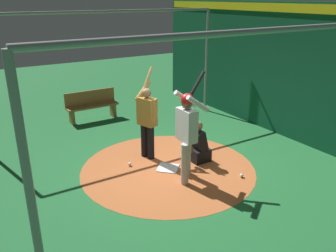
{
  "coord_description": "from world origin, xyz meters",
  "views": [
    {
      "loc": [
        3.46,
        5.57,
        3.4
      ],
      "look_at": [
        0.0,
        0.0,
        0.95
      ],
      "focal_mm": 37.36,
      "sensor_mm": 36.0,
      "label": 1
    }
  ],
  "objects_px": {
    "baseball_0": "(242,176)",
    "catcher": "(198,146)",
    "baseball_1": "(130,164)",
    "home_plate": "(168,168)",
    "visitor": "(147,118)",
    "bench": "(92,105)",
    "batter": "(187,129)"
  },
  "relations": [
    {
      "from": "baseball_0",
      "to": "catcher",
      "type": "bearing_deg",
      "value": -74.21
    },
    {
      "from": "baseball_1",
      "to": "home_plate",
      "type": "bearing_deg",
      "value": 140.35
    },
    {
      "from": "home_plate",
      "to": "baseball_0",
      "type": "distance_m",
      "value": 1.52
    },
    {
      "from": "visitor",
      "to": "baseball_1",
      "type": "height_order",
      "value": "visitor"
    },
    {
      "from": "bench",
      "to": "visitor",
      "type": "bearing_deg",
      "value": 92.81
    },
    {
      "from": "batter",
      "to": "baseball_0",
      "type": "distance_m",
      "value": 1.51
    },
    {
      "from": "home_plate",
      "to": "baseball_0",
      "type": "height_order",
      "value": "baseball_0"
    },
    {
      "from": "visitor",
      "to": "bench",
      "type": "xyz_separation_m",
      "value": [
        0.15,
        -3.07,
        -0.48
      ]
    },
    {
      "from": "bench",
      "to": "baseball_0",
      "type": "bearing_deg",
      "value": 104.58
    },
    {
      "from": "batter",
      "to": "bench",
      "type": "bearing_deg",
      "value": -85.96
    },
    {
      "from": "home_plate",
      "to": "bench",
      "type": "relative_size",
      "value": 0.28
    },
    {
      "from": "bench",
      "to": "baseball_0",
      "type": "relative_size",
      "value": 20.09
    },
    {
      "from": "home_plate",
      "to": "bench",
      "type": "xyz_separation_m",
      "value": [
        0.24,
        -3.79,
        0.42
      ]
    },
    {
      "from": "catcher",
      "to": "batter",
      "type": "bearing_deg",
      "value": 38.57
    },
    {
      "from": "catcher",
      "to": "visitor",
      "type": "relative_size",
      "value": 0.47
    },
    {
      "from": "bench",
      "to": "baseball_1",
      "type": "bearing_deg",
      "value": 83.05
    },
    {
      "from": "bench",
      "to": "baseball_0",
      "type": "distance_m",
      "value": 5.07
    },
    {
      "from": "batter",
      "to": "baseball_1",
      "type": "bearing_deg",
      "value": -57.07
    },
    {
      "from": "catcher",
      "to": "baseball_0",
      "type": "bearing_deg",
      "value": 105.79
    },
    {
      "from": "catcher",
      "to": "baseball_1",
      "type": "bearing_deg",
      "value": -22.28
    },
    {
      "from": "visitor",
      "to": "bench",
      "type": "bearing_deg",
      "value": -104.79
    },
    {
      "from": "batter",
      "to": "baseball_1",
      "type": "relative_size",
      "value": 28.28
    },
    {
      "from": "baseball_1",
      "to": "bench",
      "type": "bearing_deg",
      "value": -96.95
    },
    {
      "from": "visitor",
      "to": "batter",
      "type": "bearing_deg",
      "value": 79.39
    },
    {
      "from": "catcher",
      "to": "visitor",
      "type": "xyz_separation_m",
      "value": [
        0.82,
        -0.75,
        0.56
      ]
    },
    {
      "from": "catcher",
      "to": "baseball_1",
      "type": "distance_m",
      "value": 1.51
    },
    {
      "from": "visitor",
      "to": "bench",
      "type": "distance_m",
      "value": 3.11
    },
    {
      "from": "batter",
      "to": "visitor",
      "type": "distance_m",
      "value": 1.3
    },
    {
      "from": "batter",
      "to": "catcher",
      "type": "bearing_deg",
      "value": -141.43
    },
    {
      "from": "home_plate",
      "to": "baseball_1",
      "type": "distance_m",
      "value": 0.82
    },
    {
      "from": "batter",
      "to": "bench",
      "type": "distance_m",
      "value": 4.41
    },
    {
      "from": "bench",
      "to": "baseball_1",
      "type": "relative_size",
      "value": 20.09
    }
  ]
}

